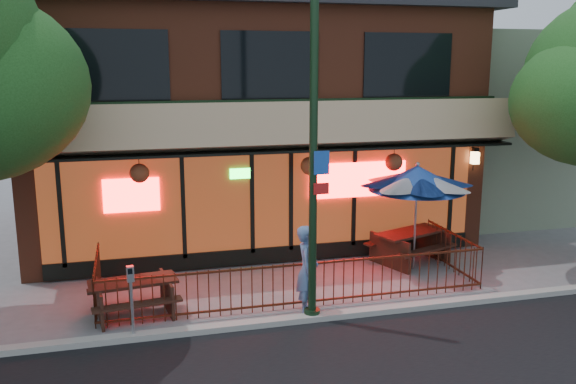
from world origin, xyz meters
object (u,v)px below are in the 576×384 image
(picnic_table_right, at_px, (410,242))
(parking_meter_near, at_px, (131,290))
(picnic_table_left, at_px, (134,292))
(patio_umbrella, at_px, (417,178))
(pedestrian, at_px, (307,270))
(street_light, at_px, (313,164))

(picnic_table_right, relative_size, parking_meter_near, 1.61)
(picnic_table_left, bearing_deg, patio_umbrella, 10.23)
(pedestrian, bearing_deg, picnic_table_left, 97.46)
(picnic_table_right, bearing_deg, picnic_table_left, -166.26)
(parking_meter_near, bearing_deg, picnic_table_right, 22.41)
(picnic_table_left, bearing_deg, parking_meter_near, -91.52)
(picnic_table_left, height_order, patio_umbrella, patio_umbrella)
(picnic_table_right, height_order, patio_umbrella, patio_umbrella)
(street_light, bearing_deg, patio_umbrella, 34.74)
(picnic_table_right, relative_size, pedestrian, 1.25)
(patio_umbrella, distance_m, parking_meter_near, 7.39)
(street_light, relative_size, parking_meter_near, 4.87)
(picnic_table_right, xyz_separation_m, patio_umbrella, (-0.12, -0.47, 1.76))
(street_light, xyz_separation_m, picnic_table_left, (-3.46, 1.10, -2.66))
(street_light, relative_size, pedestrian, 3.78)
(pedestrian, bearing_deg, parking_meter_near, 116.74)
(street_light, distance_m, picnic_table_right, 5.18)
(street_light, xyz_separation_m, picnic_table_right, (3.49, 2.80, -2.61))
(pedestrian, relative_size, parking_meter_near, 1.29)
(street_light, distance_m, parking_meter_near, 4.12)
(pedestrian, distance_m, parking_meter_near, 3.51)
(street_light, bearing_deg, picnic_table_right, 38.76)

